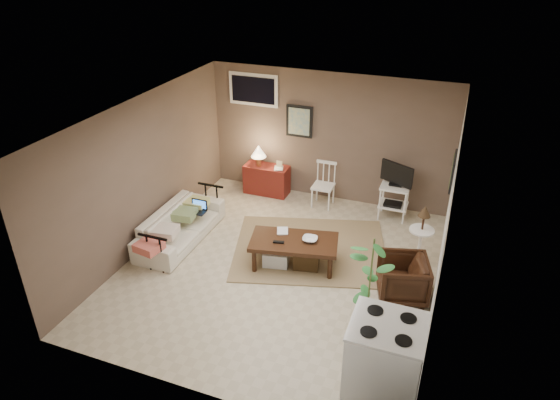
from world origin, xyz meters
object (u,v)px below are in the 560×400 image
at_px(armchair, 402,277).
at_px(potted_plant, 370,284).
at_px(sofa, 180,221).
at_px(tv_stand, 395,190).
at_px(stove, 384,361).
at_px(spindle_chair, 323,186).
at_px(coffee_table, 293,251).
at_px(side_table, 422,228).
at_px(red_console, 266,177).

xyz_separation_m(armchair, potted_plant, (-0.31, -0.88, 0.43)).
distance_m(sofa, tv_stand, 3.70).
bearing_deg(stove, potted_plant, 111.77).
distance_m(tv_stand, potted_plant, 3.05).
distance_m(sofa, spindle_chair, 2.71).
bearing_deg(coffee_table, spindle_chair, 93.56).
bearing_deg(sofa, tv_stand, -58.05).
relative_size(sofa, potted_plant, 1.29).
xyz_separation_m(spindle_chair, tv_stand, (1.29, -0.01, 0.16)).
bearing_deg(side_table, red_console, 156.11).
distance_m(sofa, side_table, 3.81).
distance_m(spindle_chair, armchair, 2.80).
bearing_deg(red_console, stove, -53.52).
height_order(spindle_chair, side_table, side_table).
height_order(spindle_chair, stove, stove).
bearing_deg(side_table, coffee_table, -156.65).
height_order(sofa, tv_stand, tv_stand).
relative_size(coffee_table, sofa, 0.76).
relative_size(sofa, armchair, 2.75).
distance_m(red_console, stove, 5.04).
bearing_deg(armchair, potted_plant, -34.72).
bearing_deg(tv_stand, side_table, -64.39).
relative_size(armchair, potted_plant, 0.47).
relative_size(sofa, red_console, 1.87).
distance_m(red_console, armchair, 3.71).
bearing_deg(tv_stand, potted_plant, -86.79).
bearing_deg(tv_stand, armchair, -77.53).
bearing_deg(spindle_chair, side_table, -33.84).
relative_size(coffee_table, spindle_chair, 1.69).
height_order(red_console, spindle_chair, red_console).
bearing_deg(sofa, armchair, -93.21).
distance_m(coffee_table, tv_stand, 2.34).
bearing_deg(potted_plant, stove, -68.23).
bearing_deg(potted_plant, coffee_table, 142.28).
height_order(sofa, side_table, side_table).
height_order(side_table, stove, stove).
xyz_separation_m(side_table, potted_plant, (-0.43, -1.79, 0.15)).
xyz_separation_m(sofa, spindle_chair, (1.85, 1.97, 0.03)).
height_order(coffee_table, potted_plant, potted_plant).
distance_m(spindle_chair, potted_plant, 3.40).
distance_m(tv_stand, armchair, 2.22).
relative_size(red_console, tv_stand, 0.94).
bearing_deg(side_table, potted_plant, -103.50).
bearing_deg(coffee_table, tv_stand, 60.01).
distance_m(coffee_table, spindle_chair, 2.03).
bearing_deg(spindle_chair, tv_stand, -0.61).
xyz_separation_m(coffee_table, stove, (1.69, -1.93, 0.23)).
bearing_deg(spindle_chair, red_console, 175.55).
height_order(spindle_chair, armchair, spindle_chair).
xyz_separation_m(spindle_chair, side_table, (1.89, -1.27, 0.22)).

